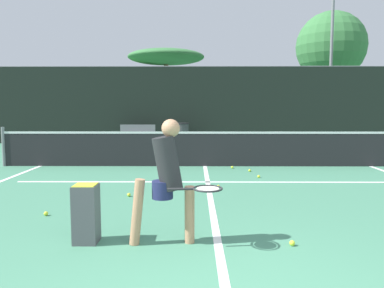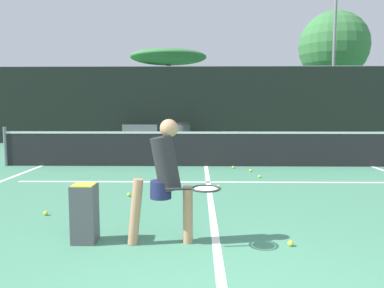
% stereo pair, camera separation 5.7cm
% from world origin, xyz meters
% --- Properties ---
extents(court_service_line, '(8.25, 0.10, 0.01)m').
position_xyz_m(court_service_line, '(0.00, 5.37, 0.00)').
color(court_service_line, white).
rests_on(court_service_line, ground).
extents(court_center_mark, '(0.10, 7.11, 0.01)m').
position_xyz_m(court_center_mark, '(0.00, 3.96, 0.00)').
color(court_center_mark, white).
rests_on(court_center_mark, ground).
extents(net, '(11.09, 0.09, 1.07)m').
position_xyz_m(net, '(0.00, 7.51, 0.51)').
color(net, slate).
rests_on(net, ground).
extents(fence_back, '(24.00, 0.06, 3.36)m').
position_xyz_m(fence_back, '(0.00, 13.80, 1.67)').
color(fence_back, black).
rests_on(fence_back, ground).
extents(player_practicing, '(1.12, 0.49, 1.49)m').
position_xyz_m(player_practicing, '(-0.60, 1.74, 0.82)').
color(player_practicing, tan).
rests_on(player_practicing, ground).
extents(tennis_ball_scattered_0, '(0.07, 0.07, 0.07)m').
position_xyz_m(tennis_ball_scattered_0, '(-2.51, 2.86, 0.03)').
color(tennis_ball_scattered_0, '#D1E033').
rests_on(tennis_ball_scattered_0, ground).
extents(tennis_ball_scattered_2, '(0.07, 0.07, 0.07)m').
position_xyz_m(tennis_ball_scattered_2, '(-0.91, 4.21, 0.03)').
color(tennis_ball_scattered_2, '#D1E033').
rests_on(tennis_ball_scattered_2, ground).
extents(tennis_ball_scattered_4, '(0.07, 0.07, 0.07)m').
position_xyz_m(tennis_ball_scattered_4, '(-1.47, 4.06, 0.03)').
color(tennis_ball_scattered_4, '#D1E033').
rests_on(tennis_ball_scattered_4, ground).
extents(tennis_ball_scattered_5, '(0.07, 0.07, 0.07)m').
position_xyz_m(tennis_ball_scattered_5, '(1.09, 6.66, 0.03)').
color(tennis_ball_scattered_5, '#D1E033').
rests_on(tennis_ball_scattered_5, ground).
extents(tennis_ball_scattered_6, '(0.07, 0.07, 0.07)m').
position_xyz_m(tennis_ball_scattered_6, '(0.87, 1.68, 0.03)').
color(tennis_ball_scattered_6, '#D1E033').
rests_on(tennis_ball_scattered_6, ground).
extents(tennis_ball_scattered_7, '(0.07, 0.07, 0.07)m').
position_xyz_m(tennis_ball_scattered_7, '(0.71, 7.14, 0.03)').
color(tennis_ball_scattered_7, '#D1E033').
rests_on(tennis_ball_scattered_7, ground).
extents(tennis_ball_scattered_9, '(0.07, 0.07, 0.07)m').
position_xyz_m(tennis_ball_scattered_9, '(1.19, 5.86, 0.03)').
color(tennis_ball_scattered_9, '#D1E033').
rests_on(tennis_ball_scattered_9, ground).
extents(tennis_ball_scattered_10, '(0.07, 0.07, 0.07)m').
position_xyz_m(tennis_ball_scattered_10, '(-1.03, 5.02, 0.03)').
color(tennis_ball_scattered_10, '#D1E033').
rests_on(tennis_ball_scattered_10, ground).
extents(tennis_ball_scattered_11, '(0.07, 0.07, 0.07)m').
position_xyz_m(tennis_ball_scattered_11, '(0.19, 4.78, 0.03)').
color(tennis_ball_scattered_11, '#D1E033').
rests_on(tennis_ball_scattered_11, ground).
extents(ball_hopper, '(0.28, 0.28, 0.71)m').
position_xyz_m(ball_hopper, '(-1.58, 1.77, 0.37)').
color(ball_hopper, '#4C4C51').
rests_on(ball_hopper, ground).
extents(courtside_bench, '(1.47, 0.40, 0.86)m').
position_xyz_m(courtside_bench, '(-2.67, 12.95, 0.46)').
color(courtside_bench, slate).
rests_on(courtside_bench, ground).
extents(trash_bin, '(0.60, 0.60, 0.93)m').
position_xyz_m(trash_bin, '(-0.82, 13.09, 0.47)').
color(trash_bin, '#3F3F42').
rests_on(trash_bin, ground).
extents(parked_car, '(1.85, 4.37, 1.37)m').
position_xyz_m(parked_car, '(-0.68, 17.90, 0.58)').
color(parked_car, silver).
rests_on(parked_car, ground).
extents(floodlight_mast, '(1.10, 0.24, 10.21)m').
position_xyz_m(floodlight_mast, '(7.17, 18.26, 6.32)').
color(floodlight_mast, slate).
rests_on(floodlight_mast, ground).
extents(tree_west, '(4.18, 4.18, 7.35)m').
position_xyz_m(tree_west, '(8.02, 20.73, 5.24)').
color(tree_west, brown).
rests_on(tree_west, ground).
extents(tree_mid, '(4.74, 4.74, 5.11)m').
position_xyz_m(tree_mid, '(-2.07, 21.04, 4.62)').
color(tree_mid, brown).
rests_on(tree_mid, ground).
extents(tree_east, '(3.47, 3.47, 3.96)m').
position_xyz_m(tree_east, '(-3.91, 21.82, 3.46)').
color(tree_east, brown).
rests_on(tree_east, ground).
extents(building_far, '(36.00, 2.40, 5.18)m').
position_xyz_m(building_far, '(0.00, 32.73, 2.59)').
color(building_far, '#B2ADA3').
rests_on(building_far, ground).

